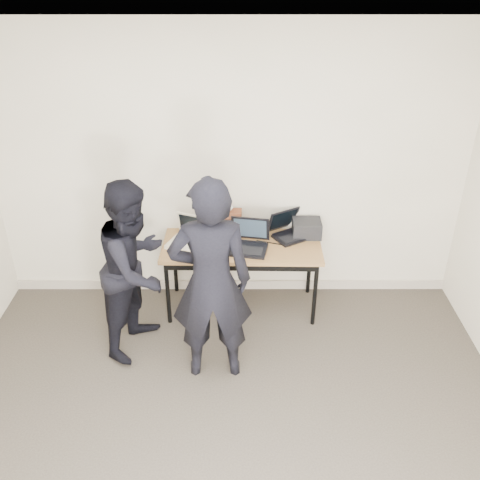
{
  "coord_description": "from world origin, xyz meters",
  "views": [
    {
      "loc": [
        0.1,
        -2.44,
        3.26
      ],
      "look_at": [
        0.1,
        1.6,
        0.95
      ],
      "focal_mm": 40.0,
      "sensor_mm": 36.0,
      "label": 1
    }
  ],
  "objects_px": {
    "desk": "(242,251)",
    "laptop_center": "(248,242)",
    "equipment_box": "(307,228)",
    "leather_satchel": "(223,222)",
    "laptop_right": "(289,230)",
    "person_typist": "(211,283)",
    "person_observer": "(136,268)",
    "laptop_beige": "(188,239)"
  },
  "relations": [
    {
      "from": "desk",
      "to": "laptop_center",
      "type": "xyz_separation_m",
      "value": [
        0.06,
        -0.04,
        0.12
      ]
    },
    {
      "from": "desk",
      "to": "equipment_box",
      "type": "relative_size",
      "value": 5.56
    },
    {
      "from": "equipment_box",
      "to": "laptop_center",
      "type": "bearing_deg",
      "value": -157.64
    },
    {
      "from": "desk",
      "to": "leather_satchel",
      "type": "bearing_deg",
      "value": 129.44
    },
    {
      "from": "desk",
      "to": "leather_satchel",
      "type": "height_order",
      "value": "leather_satchel"
    },
    {
      "from": "laptop_center",
      "to": "laptop_right",
      "type": "xyz_separation_m",
      "value": [
        0.4,
        0.23,
        -0.01
      ]
    },
    {
      "from": "laptop_center",
      "to": "laptop_right",
      "type": "bearing_deg",
      "value": 40.64
    },
    {
      "from": "laptop_right",
      "to": "person_typist",
      "type": "distance_m",
      "value": 1.29
    },
    {
      "from": "person_typist",
      "to": "person_observer",
      "type": "bearing_deg",
      "value": -32.83
    },
    {
      "from": "laptop_beige",
      "to": "equipment_box",
      "type": "xyz_separation_m",
      "value": [
        1.13,
        0.17,
        0.03
      ]
    },
    {
      "from": "equipment_box",
      "to": "person_typist",
      "type": "relative_size",
      "value": 0.15
    },
    {
      "from": "person_typist",
      "to": "desk",
      "type": "bearing_deg",
      "value": -109.08
    },
    {
      "from": "leather_satchel",
      "to": "laptop_beige",
      "type": "bearing_deg",
      "value": -147.14
    },
    {
      "from": "leather_satchel",
      "to": "person_typist",
      "type": "height_order",
      "value": "person_typist"
    },
    {
      "from": "laptop_beige",
      "to": "laptop_center",
      "type": "relative_size",
      "value": 1.03
    },
    {
      "from": "desk",
      "to": "equipment_box",
      "type": "distance_m",
      "value": 0.67
    },
    {
      "from": "laptop_beige",
      "to": "leather_satchel",
      "type": "relative_size",
      "value": 1.17
    },
    {
      "from": "laptop_center",
      "to": "laptop_right",
      "type": "distance_m",
      "value": 0.46
    },
    {
      "from": "laptop_beige",
      "to": "laptop_center",
      "type": "xyz_separation_m",
      "value": [
        0.57,
        -0.07,
        0.01
      ]
    },
    {
      "from": "laptop_beige",
      "to": "person_observer",
      "type": "xyz_separation_m",
      "value": [
        -0.4,
        -0.54,
        0.03
      ]
    },
    {
      "from": "leather_satchel",
      "to": "equipment_box",
      "type": "relative_size",
      "value": 1.34
    },
    {
      "from": "laptop_beige",
      "to": "person_observer",
      "type": "distance_m",
      "value": 0.68
    },
    {
      "from": "laptop_right",
      "to": "equipment_box",
      "type": "bearing_deg",
      "value": -29.88
    },
    {
      "from": "laptop_center",
      "to": "leather_satchel",
      "type": "distance_m",
      "value": 0.37
    },
    {
      "from": "laptop_center",
      "to": "leather_satchel",
      "type": "height_order",
      "value": "laptop_center"
    },
    {
      "from": "leather_satchel",
      "to": "person_typist",
      "type": "bearing_deg",
      "value": -92.26
    },
    {
      "from": "desk",
      "to": "laptop_right",
      "type": "distance_m",
      "value": 0.51
    },
    {
      "from": "laptop_beige",
      "to": "person_observer",
      "type": "height_order",
      "value": "person_observer"
    },
    {
      "from": "equipment_box",
      "to": "person_observer",
      "type": "distance_m",
      "value": 1.69
    },
    {
      "from": "leather_satchel",
      "to": "laptop_center",
      "type": "bearing_deg",
      "value": -46.97
    },
    {
      "from": "desk",
      "to": "person_typist",
      "type": "bearing_deg",
      "value": -104.29
    },
    {
      "from": "desk",
      "to": "laptop_beige",
      "type": "bearing_deg",
      "value": 178.15
    },
    {
      "from": "leather_satchel",
      "to": "equipment_box",
      "type": "distance_m",
      "value": 0.81
    },
    {
      "from": "laptop_center",
      "to": "person_observer",
      "type": "distance_m",
      "value": 1.08
    },
    {
      "from": "equipment_box",
      "to": "person_observer",
      "type": "bearing_deg",
      "value": -155.25
    },
    {
      "from": "laptop_center",
      "to": "equipment_box",
      "type": "height_order",
      "value": "laptop_center"
    },
    {
      "from": "equipment_box",
      "to": "laptop_beige",
      "type": "bearing_deg",
      "value": -171.71
    },
    {
      "from": "laptop_center",
      "to": "person_observer",
      "type": "height_order",
      "value": "person_observer"
    },
    {
      "from": "leather_satchel",
      "to": "equipment_box",
      "type": "height_order",
      "value": "leather_satchel"
    },
    {
      "from": "desk",
      "to": "equipment_box",
      "type": "xyz_separation_m",
      "value": [
        0.63,
        0.19,
        0.14
      ]
    },
    {
      "from": "desk",
      "to": "person_observer",
      "type": "height_order",
      "value": "person_observer"
    },
    {
      "from": "laptop_center",
      "to": "leather_satchel",
      "type": "relative_size",
      "value": 1.14
    }
  ]
}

